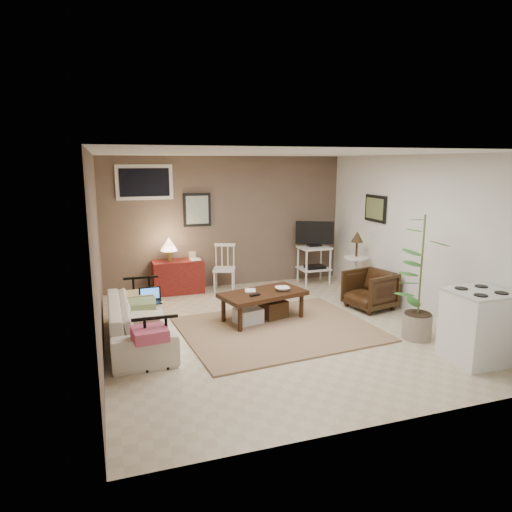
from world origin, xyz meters
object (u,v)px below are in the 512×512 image
object	(u,v)px
armchair	(370,288)
potted_plant	(421,273)
spindle_chair	(224,269)
side_table	(356,256)
coffee_table	(262,304)
stove	(477,326)
sofa	(139,314)
tv_stand	(314,251)
red_console	(177,274)

from	to	relation	value
armchair	potted_plant	size ratio (longest dim) A/B	0.40
spindle_chair	side_table	world-z (taller)	side_table
coffee_table	side_table	bearing A→B (deg)	20.94
spindle_chair	potted_plant	bearing A→B (deg)	-59.05
side_table	potted_plant	bearing A→B (deg)	-97.79
coffee_table	armchair	world-z (taller)	armchair
potted_plant	stove	xyz separation A→B (m)	(0.20, -0.80, -0.46)
coffee_table	side_table	xyz separation A→B (m)	(1.99, 0.76, 0.44)
armchair	sofa	bearing A→B (deg)	-98.49
tv_stand	armchair	size ratio (longest dim) A/B	1.79
tv_stand	side_table	xyz separation A→B (m)	(0.35, -0.94, 0.06)
coffee_table	sofa	size ratio (longest dim) A/B	0.70
tv_stand	coffee_table	bearing A→B (deg)	-134.00
tv_stand	stove	size ratio (longest dim) A/B	1.39
tv_stand	spindle_chair	bearing A→B (deg)	178.28
coffee_table	tv_stand	xyz separation A→B (m)	(1.65, 1.70, 0.38)
red_console	side_table	size ratio (longest dim) A/B	0.90
side_table	armchair	distance (m)	0.85
spindle_chair	armchair	distance (m)	2.60
coffee_table	spindle_chair	world-z (taller)	spindle_chair
potted_plant	side_table	bearing A→B (deg)	82.21
spindle_chair	tv_stand	world-z (taller)	tv_stand
spindle_chair	armchair	size ratio (longest dim) A/B	1.26
potted_plant	red_console	bearing A→B (deg)	130.17
coffee_table	red_console	world-z (taller)	red_console
sofa	spindle_chair	distance (m)	2.60
tv_stand	stove	xyz separation A→B (m)	(0.27, -3.79, -0.21)
coffee_table	armchair	distance (m)	1.81
red_console	stove	world-z (taller)	red_console
tv_stand	side_table	distance (m)	1.01
stove	side_table	bearing A→B (deg)	88.43
coffee_table	sofa	world-z (taller)	sofa
red_console	spindle_chair	xyz separation A→B (m)	(0.83, -0.10, 0.04)
spindle_chair	red_console	bearing A→B (deg)	172.98
sofa	potted_plant	size ratio (longest dim) A/B	1.14
tv_stand	stove	bearing A→B (deg)	-85.96
coffee_table	potted_plant	size ratio (longest dim) A/B	0.80
tv_stand	armchair	world-z (taller)	tv_stand
side_table	armchair	xyz separation A→B (m)	(-0.18, -0.75, -0.36)
coffee_table	side_table	world-z (taller)	side_table
armchair	potted_plant	xyz separation A→B (m)	(-0.10, -1.30, 0.55)
side_table	potted_plant	size ratio (longest dim) A/B	0.67
sofa	side_table	bearing A→B (deg)	-75.01
sofa	potted_plant	distance (m)	3.67
potted_plant	stove	distance (m)	0.94
red_console	tv_stand	world-z (taller)	tv_stand
sofa	side_table	size ratio (longest dim) A/B	1.69
sofa	armchair	bearing A→B (deg)	-85.90
potted_plant	stove	size ratio (longest dim) A/B	1.95
sofa	stove	bearing A→B (deg)	-116.54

